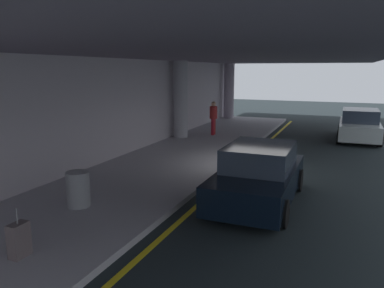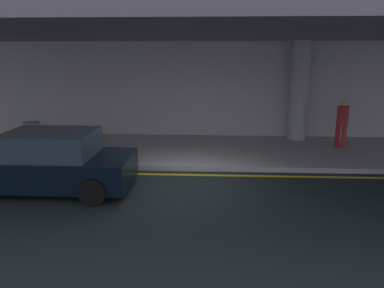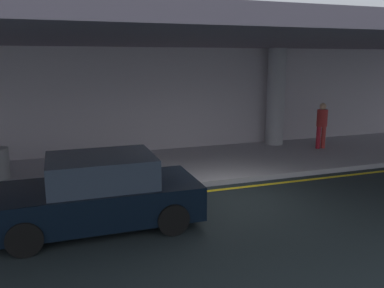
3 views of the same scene
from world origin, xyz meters
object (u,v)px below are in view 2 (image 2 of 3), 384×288
object	(u,v)px
traveler_with_luggage	(342,120)
support_column_left_mid	(299,91)
car_black	(49,163)
trash_bin_steel	(33,134)

from	to	relation	value
traveler_with_luggage	support_column_left_mid	bearing A→B (deg)	114.87
support_column_left_mid	car_black	distance (m)	9.13
support_column_left_mid	trash_bin_steel	bearing A→B (deg)	-170.75
car_black	trash_bin_steel	bearing A→B (deg)	122.89
trash_bin_steel	car_black	bearing A→B (deg)	-59.03
support_column_left_mid	traveler_with_luggage	xyz separation A→B (m)	(1.23, -1.25, -0.86)
car_black	support_column_left_mid	bearing A→B (deg)	38.70
traveler_with_luggage	trash_bin_steel	distance (m)	10.81
car_black	trash_bin_steel	size ratio (longest dim) A/B	4.82
car_black	traveler_with_luggage	size ratio (longest dim) A/B	2.44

